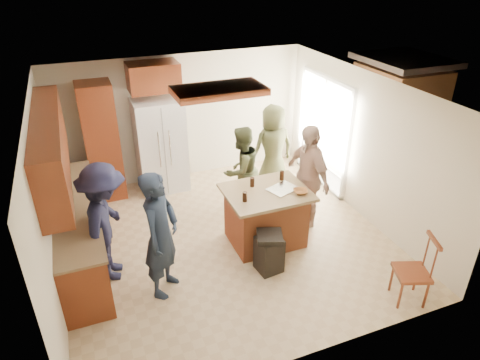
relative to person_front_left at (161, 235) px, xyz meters
name	(u,v)px	position (x,y,z in m)	size (l,w,h in m)	color
room_shell	(387,122)	(5.55, 2.42, -0.04)	(8.00, 5.20, 5.00)	tan
person_front_left	(161,235)	(0.00, 0.00, 0.00)	(0.66, 0.48, 1.82)	#1A2334
person_behind_left	(241,170)	(1.75, 1.56, -0.11)	(0.77, 0.48, 1.59)	#363D23
person_behind_right	(273,148)	(2.61, 2.09, -0.06)	(0.83, 0.54, 1.70)	#3A3D23
person_side_right	(307,177)	(2.60, 0.74, -0.01)	(1.06, 0.54, 1.81)	tan
person_counter	(107,223)	(-0.63, 0.58, -0.02)	(1.14, 0.53, 1.77)	#191A32
left_cabinetry	(70,204)	(-1.06, 1.18, 0.05)	(0.64, 3.00, 2.30)	maroon
back_wall_units	(115,126)	(-0.15, 2.98, 0.47)	(1.80, 0.60, 2.45)	maroon
refrigerator	(161,145)	(0.63, 2.90, -0.01)	(0.90, 0.76, 1.80)	white
kitchen_island	(266,216)	(1.75, 0.51, -0.43)	(1.28, 1.03, 0.93)	#A8512B
island_items	(282,188)	(1.98, 0.44, 0.06)	(1.05, 0.66, 0.15)	silver
trash_bin	(269,252)	(1.50, -0.16, -0.59)	(0.46, 0.46, 0.63)	black
spindle_chair	(413,273)	(3.00, -1.41, -0.45)	(0.54, 0.54, 0.99)	maroon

